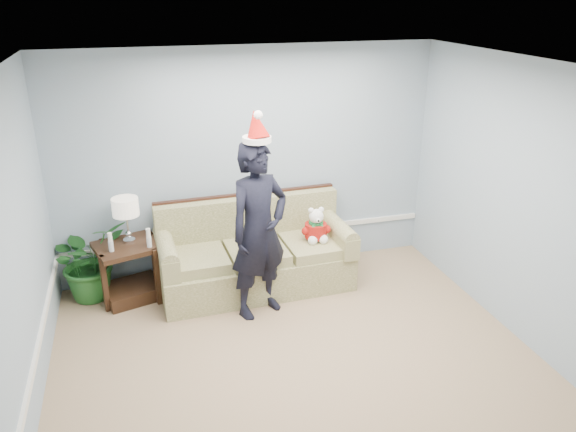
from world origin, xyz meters
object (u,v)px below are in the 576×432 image
(sofa, at_px, (254,256))
(houseplant, at_px, (89,260))
(side_table, at_px, (132,277))
(table_lamp, at_px, (126,209))
(man, at_px, (259,231))
(teddy_bear, at_px, (316,229))

(sofa, distance_m, houseplant, 1.84)
(houseplant, bearing_deg, sofa, -7.31)
(sofa, xyz_separation_m, side_table, (-1.39, 0.08, -0.10))
(side_table, height_order, table_lamp, table_lamp)
(houseplant, height_order, man, man)
(man, xyz_separation_m, teddy_bear, (0.78, 0.46, -0.26))
(houseplant, bearing_deg, side_table, -20.01)
(sofa, relative_size, table_lamp, 4.36)
(sofa, xyz_separation_m, man, (-0.07, -0.59, 0.58))
(sofa, height_order, side_table, sofa)
(houseplant, bearing_deg, man, -25.23)
(table_lamp, relative_size, man, 0.27)
(teddy_bear, bearing_deg, side_table, 177.92)
(side_table, bearing_deg, teddy_bear, -5.58)
(sofa, relative_size, teddy_bear, 5.33)
(sofa, xyz_separation_m, teddy_bear, (0.71, -0.13, 0.32))
(table_lamp, relative_size, teddy_bear, 1.22)
(man, relative_size, teddy_bear, 4.56)
(side_table, relative_size, man, 0.43)
(teddy_bear, bearing_deg, houseplant, 175.35)
(side_table, distance_m, teddy_bear, 2.16)
(side_table, height_order, teddy_bear, teddy_bear)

